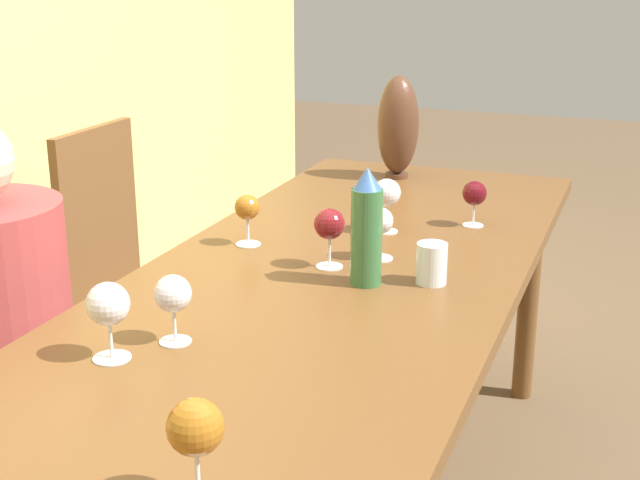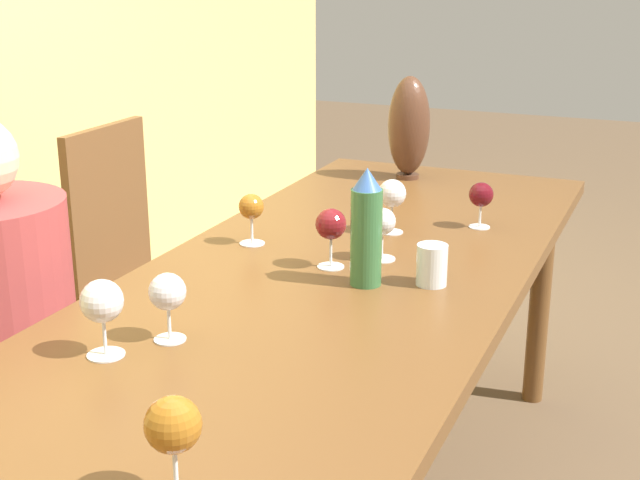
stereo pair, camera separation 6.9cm
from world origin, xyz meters
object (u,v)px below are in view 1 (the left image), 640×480
(wine_glass_4, at_px, (475,194))
(wine_glass_5, at_px, (380,223))
(water_tumbler, at_px, (432,263))
(wine_glass_2, at_px, (247,209))
(wine_glass_3, at_px, (387,194))
(wine_glass_1, at_px, (173,295))
(water_bottle, at_px, (367,228))
(wine_glass_0, at_px, (108,306))
(wine_glass_7, at_px, (329,225))
(wine_glass_6, at_px, (195,430))
(chair_far, at_px, (135,279))
(vase, at_px, (398,126))

(wine_glass_4, relative_size, wine_glass_5, 0.97)
(water_tumbler, xyz_separation_m, wine_glass_5, (0.12, 0.16, 0.05))
(wine_glass_2, bearing_deg, wine_glass_3, -51.99)
(wine_glass_4, bearing_deg, wine_glass_1, 158.67)
(water_bottle, height_order, wine_glass_5, water_bottle)
(wine_glass_0, bearing_deg, wine_glass_7, -17.92)
(wine_glass_1, xyz_separation_m, wine_glass_2, (0.60, 0.13, -0.00))
(wine_glass_5, height_order, wine_glass_6, wine_glass_6)
(wine_glass_0, xyz_separation_m, chair_far, (1.00, 0.60, -0.37))
(water_tumbler, height_order, wine_glass_4, wine_glass_4)
(water_bottle, xyz_separation_m, wine_glass_5, (0.18, 0.02, -0.04))
(water_bottle, bearing_deg, water_tumbler, -67.94)
(wine_glass_3, bearing_deg, wine_glass_2, 128.01)
(vase, xyz_separation_m, chair_far, (-0.55, 0.70, -0.44))
(water_bottle, bearing_deg, wine_glass_3, 10.36)
(water_tumbler, bearing_deg, wine_glass_3, 31.83)
(wine_glass_6, bearing_deg, vase, 8.12)
(wine_glass_1, height_order, wine_glass_7, wine_glass_7)
(wine_glass_2, relative_size, wine_glass_4, 1.05)
(water_bottle, xyz_separation_m, vase, (1.00, 0.22, 0.04))
(wine_glass_1, bearing_deg, wine_glass_7, -13.98)
(wine_glass_5, bearing_deg, wine_glass_2, 92.61)
(wine_glass_1, bearing_deg, chair_far, 37.11)
(water_tumbler, bearing_deg, vase, 20.80)
(wine_glass_6, bearing_deg, chair_far, 35.84)
(water_tumbler, xyz_separation_m, wine_glass_0, (-0.60, 0.46, 0.06))
(wine_glass_2, bearing_deg, water_tumbler, -101.62)
(vase, height_order, wine_glass_0, vase)
(water_bottle, distance_m, wine_glass_0, 0.63)
(water_tumbler, relative_size, wine_glass_0, 0.63)
(wine_glass_1, height_order, wine_glass_6, wine_glass_6)
(wine_glass_0, bearing_deg, wine_glass_6, -133.03)
(vase, bearing_deg, water_bottle, -167.63)
(water_tumbler, xyz_separation_m, vase, (0.94, 0.36, 0.13))
(wine_glass_7, bearing_deg, water_tumbler, -94.24)
(wine_glass_2, height_order, wine_glass_5, wine_glass_2)
(water_tumbler, relative_size, wine_glass_2, 0.71)
(water_bottle, distance_m, vase, 1.03)
(wine_glass_2, height_order, chair_far, chair_far)
(vase, relative_size, wine_glass_3, 2.31)
(water_tumbler, bearing_deg, chair_far, 69.63)
(water_bottle, relative_size, wine_glass_6, 1.75)
(wine_glass_1, xyz_separation_m, wine_glass_3, (0.84, -0.17, 0.01))
(wine_glass_1, height_order, wine_glass_2, wine_glass_1)
(water_bottle, bearing_deg, wine_glass_2, 66.60)
(wine_glass_0, height_order, wine_glass_1, wine_glass_0)
(wine_glass_3, relative_size, wine_glass_4, 1.16)
(water_tumbler, distance_m, wine_glass_0, 0.76)
(wine_glass_5, bearing_deg, water_bottle, -172.49)
(wine_glass_1, bearing_deg, water_bottle, -29.17)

